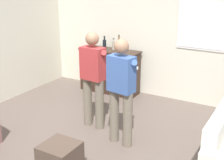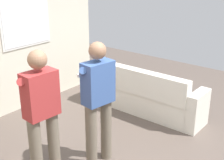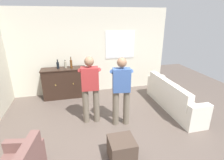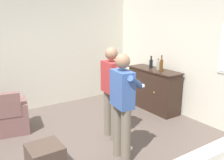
% 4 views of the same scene
% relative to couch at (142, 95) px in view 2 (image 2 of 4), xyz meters
% --- Properties ---
extents(couch, '(0.57, 2.29, 0.85)m').
position_rel_couch_xyz_m(couch, '(0.00, 0.00, 0.00)').
color(couch, silver).
rests_on(couch, ground).
extents(person_standing_left, '(0.56, 0.49, 1.68)m').
position_rel_couch_xyz_m(person_standing_left, '(-2.32, -0.12, 0.61)').
color(person_standing_left, '#6B6051').
rests_on(person_standing_left, ground).
extents(person_standing_right, '(0.55, 0.50, 1.68)m').
position_rel_couch_xyz_m(person_standing_right, '(-1.63, -0.39, 0.61)').
color(person_standing_right, '#6B6051').
rests_on(person_standing_right, ground).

